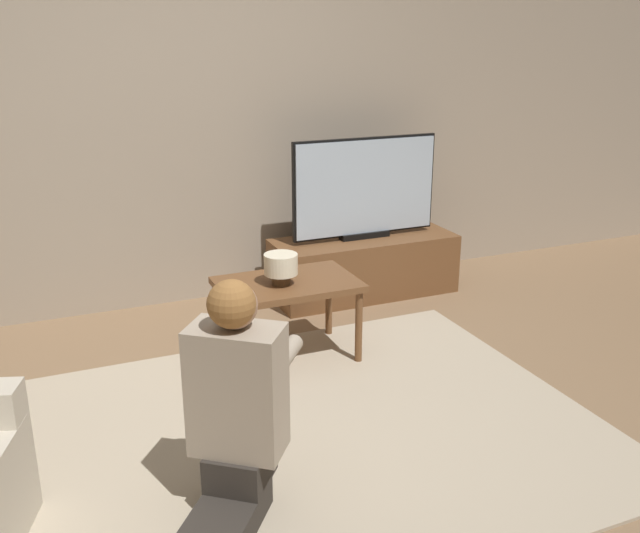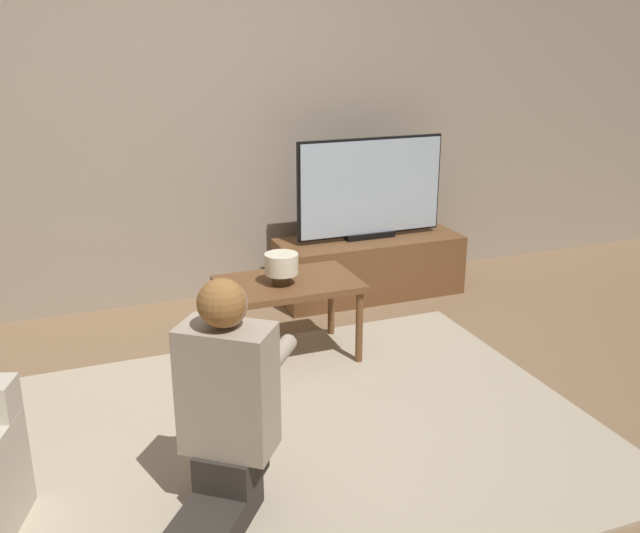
% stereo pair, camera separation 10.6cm
% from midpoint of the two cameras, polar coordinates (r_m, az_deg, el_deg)
% --- Properties ---
extents(ground_plane, '(10.00, 10.00, 0.00)m').
position_cam_midpoint_polar(ground_plane, '(3.31, -2.82, -13.76)').
color(ground_plane, '#896B4C').
extents(wall_back, '(10.00, 0.06, 2.60)m').
position_cam_midpoint_polar(wall_back, '(4.69, -10.86, 12.54)').
color(wall_back, tan).
rests_on(wall_back, ground_plane).
extents(rug, '(2.93, 2.09, 0.02)m').
position_cam_midpoint_polar(rug, '(3.31, -2.82, -13.64)').
color(rug, '#BCAD93').
rests_on(rug, ground_plane).
extents(tv_stand, '(1.26, 0.46, 0.41)m').
position_cam_midpoint_polar(tv_stand, '(4.93, 4.55, 0.01)').
color(tv_stand, brown).
rests_on(tv_stand, ground_plane).
extents(tv, '(1.03, 0.08, 0.68)m').
position_cam_midpoint_polar(tv, '(4.78, 4.70, 6.25)').
color(tv, black).
rests_on(tv, tv_stand).
extents(coffee_table, '(0.75, 0.48, 0.46)m').
position_cam_midpoint_polar(coffee_table, '(3.89, -1.76, -1.97)').
color(coffee_table, brown).
rests_on(coffee_table, ground_plane).
extents(person_kneeling, '(0.69, 0.79, 0.93)m').
position_cam_midpoint_polar(person_kneeling, '(2.67, -6.35, -10.95)').
color(person_kneeling, '#332D28').
rests_on(person_kneeling, rug).
extents(table_lamp, '(0.18, 0.18, 0.17)m').
position_cam_midpoint_polar(table_lamp, '(3.79, -2.30, 0.04)').
color(table_lamp, '#4C3823').
rests_on(table_lamp, coffee_table).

